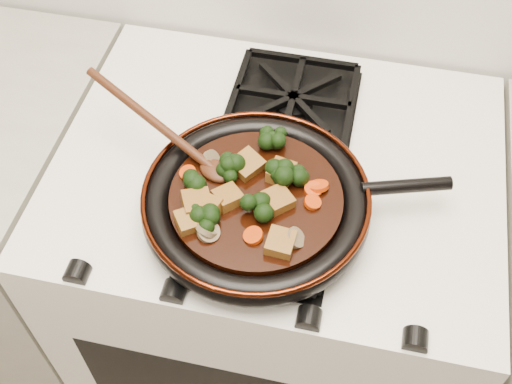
# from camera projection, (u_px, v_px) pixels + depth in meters

# --- Properties ---
(stove) EXTENTS (0.76, 0.60, 0.90)m
(stove) POSITION_uv_depth(u_px,v_px,m) (272.00, 291.00, 1.45)
(stove) COLOR white
(stove) RESTS_ON ground
(burner_grate_front) EXTENTS (0.23, 0.23, 0.03)m
(burner_grate_front) POSITION_uv_depth(u_px,v_px,m) (261.00, 224.00, 1.00)
(burner_grate_front) COLOR black
(burner_grate_front) RESTS_ON stove
(burner_grate_back) EXTENTS (0.23, 0.23, 0.03)m
(burner_grate_back) POSITION_uv_depth(u_px,v_px,m) (293.00, 101.00, 1.17)
(burner_grate_back) COLOR black
(burner_grate_back) RESTS_ON stove
(skillet) EXTENTS (0.47, 0.35, 0.05)m
(skillet) POSITION_uv_depth(u_px,v_px,m) (257.00, 202.00, 0.99)
(skillet) COLOR black
(skillet) RESTS_ON burner_grate_front
(braising_sauce) EXTENTS (0.27, 0.27, 0.02)m
(braising_sauce) POSITION_uv_depth(u_px,v_px,m) (256.00, 200.00, 0.98)
(braising_sauce) COLOR black
(braising_sauce) RESTS_ON skillet
(tofu_cube_0) EXTENTS (0.04, 0.04, 0.02)m
(tofu_cube_0) POSITION_uv_depth(u_px,v_px,m) (280.00, 243.00, 0.92)
(tofu_cube_0) COLOR brown
(tofu_cube_0) RESTS_ON braising_sauce
(tofu_cube_1) EXTENTS (0.06, 0.05, 0.03)m
(tofu_cube_1) POSITION_uv_depth(u_px,v_px,m) (190.00, 221.00, 0.94)
(tofu_cube_1) COLOR brown
(tofu_cube_1) RESTS_ON braising_sauce
(tofu_cube_2) EXTENTS (0.06, 0.06, 0.02)m
(tofu_cube_2) POSITION_uv_depth(u_px,v_px,m) (278.00, 200.00, 0.96)
(tofu_cube_2) COLOR brown
(tofu_cube_2) RESTS_ON braising_sauce
(tofu_cube_3) EXTENTS (0.06, 0.06, 0.03)m
(tofu_cube_3) POSITION_uv_depth(u_px,v_px,m) (247.00, 165.00, 1.00)
(tofu_cube_3) COLOR brown
(tofu_cube_3) RESTS_ON braising_sauce
(tofu_cube_4) EXTENTS (0.06, 0.06, 0.03)m
(tofu_cube_4) POSITION_uv_depth(u_px,v_px,m) (197.00, 204.00, 0.96)
(tofu_cube_4) COLOR brown
(tofu_cube_4) RESTS_ON braising_sauce
(tofu_cube_5) EXTENTS (0.05, 0.05, 0.03)m
(tofu_cube_5) POSITION_uv_depth(u_px,v_px,m) (228.00, 198.00, 0.96)
(tofu_cube_5) COLOR brown
(tofu_cube_5) RESTS_ON braising_sauce
(tofu_cube_6) EXTENTS (0.04, 0.05, 0.03)m
(tofu_cube_6) POSITION_uv_depth(u_px,v_px,m) (281.00, 173.00, 0.99)
(tofu_cube_6) COLOR brown
(tofu_cube_6) RESTS_ON braising_sauce
(tofu_cube_7) EXTENTS (0.06, 0.06, 0.03)m
(tofu_cube_7) POSITION_uv_depth(u_px,v_px,m) (204.00, 209.00, 0.95)
(tofu_cube_7) COLOR brown
(tofu_cube_7) RESTS_ON braising_sauce
(broccoli_floret_0) EXTENTS (0.09, 0.08, 0.07)m
(broccoli_floret_0) POSITION_uv_depth(u_px,v_px,m) (273.00, 139.00, 1.03)
(broccoli_floret_0) COLOR black
(broccoli_floret_0) RESTS_ON braising_sauce
(broccoli_floret_1) EXTENTS (0.08, 0.08, 0.06)m
(broccoli_floret_1) POSITION_uv_depth(u_px,v_px,m) (202.00, 220.00, 0.94)
(broccoli_floret_1) COLOR black
(broccoli_floret_1) RESTS_ON braising_sauce
(broccoli_floret_2) EXTENTS (0.06, 0.07, 0.06)m
(broccoli_floret_2) POSITION_uv_depth(u_px,v_px,m) (198.00, 187.00, 0.98)
(broccoli_floret_2) COLOR black
(broccoli_floret_2) RESTS_ON braising_sauce
(broccoli_floret_3) EXTENTS (0.09, 0.09, 0.07)m
(broccoli_floret_3) POSITION_uv_depth(u_px,v_px,m) (282.00, 174.00, 0.99)
(broccoli_floret_3) COLOR black
(broccoli_floret_3) RESTS_ON braising_sauce
(broccoli_floret_4) EXTENTS (0.07, 0.07, 0.06)m
(broccoli_floret_4) POSITION_uv_depth(u_px,v_px,m) (304.00, 175.00, 0.99)
(broccoli_floret_4) COLOR black
(broccoli_floret_4) RESTS_ON braising_sauce
(broccoli_floret_5) EXTENTS (0.06, 0.07, 0.07)m
(broccoli_floret_5) POSITION_uv_depth(u_px,v_px,m) (257.00, 205.00, 0.95)
(broccoli_floret_5) COLOR black
(broccoli_floret_5) RESTS_ON braising_sauce
(broccoli_floret_6) EXTENTS (0.09, 0.09, 0.07)m
(broccoli_floret_6) POSITION_uv_depth(u_px,v_px,m) (231.00, 171.00, 0.99)
(broccoli_floret_6) COLOR black
(broccoli_floret_6) RESTS_ON braising_sauce
(carrot_coin_0) EXTENTS (0.03, 0.03, 0.01)m
(carrot_coin_0) POSITION_uv_depth(u_px,v_px,m) (313.00, 202.00, 0.96)
(carrot_coin_0) COLOR #C53405
(carrot_coin_0) RESTS_ON braising_sauce
(carrot_coin_1) EXTENTS (0.04, 0.03, 0.02)m
(carrot_coin_1) POSITION_uv_depth(u_px,v_px,m) (318.00, 186.00, 0.98)
(carrot_coin_1) COLOR #C53405
(carrot_coin_1) RESTS_ON braising_sauce
(carrot_coin_2) EXTENTS (0.03, 0.03, 0.02)m
(carrot_coin_2) POSITION_uv_depth(u_px,v_px,m) (253.00, 236.00, 0.93)
(carrot_coin_2) COLOR #C53405
(carrot_coin_2) RESTS_ON braising_sauce
(carrot_coin_3) EXTENTS (0.03, 0.03, 0.02)m
(carrot_coin_3) POSITION_uv_depth(u_px,v_px,m) (188.00, 173.00, 1.00)
(carrot_coin_3) COLOR #C53405
(carrot_coin_3) RESTS_ON braising_sauce
(carrot_coin_4) EXTENTS (0.03, 0.03, 0.01)m
(carrot_coin_4) POSITION_uv_depth(u_px,v_px,m) (313.00, 189.00, 0.98)
(carrot_coin_4) COLOR #C53405
(carrot_coin_4) RESTS_ON braising_sauce
(mushroom_slice_0) EXTENTS (0.03, 0.03, 0.03)m
(mushroom_slice_0) POSITION_uv_depth(u_px,v_px,m) (212.00, 159.00, 1.01)
(mushroom_slice_0) COLOR brown
(mushroom_slice_0) RESTS_ON braising_sauce
(mushroom_slice_1) EXTENTS (0.05, 0.05, 0.02)m
(mushroom_slice_1) POSITION_uv_depth(u_px,v_px,m) (208.00, 232.00, 0.93)
(mushroom_slice_1) COLOR brown
(mushroom_slice_1) RESTS_ON braising_sauce
(mushroom_slice_2) EXTENTS (0.03, 0.03, 0.03)m
(mushroom_slice_2) POSITION_uv_depth(u_px,v_px,m) (295.00, 238.00, 0.92)
(mushroom_slice_2) COLOR brown
(mushroom_slice_2) RESTS_ON braising_sauce
(mushroom_slice_3) EXTENTS (0.04, 0.04, 0.03)m
(mushroom_slice_3) POSITION_uv_depth(u_px,v_px,m) (207.00, 230.00, 0.93)
(mushroom_slice_3) COLOR brown
(mushroom_slice_3) RESTS_ON braising_sauce
(wooden_spoon) EXTENTS (0.16, 0.10, 0.27)m
(wooden_spoon) POSITION_uv_depth(u_px,v_px,m) (176.00, 139.00, 1.02)
(wooden_spoon) COLOR #3F1D0D
(wooden_spoon) RESTS_ON braising_sauce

